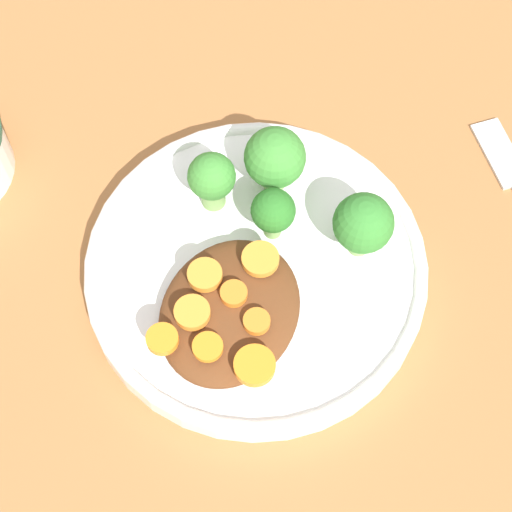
% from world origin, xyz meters
% --- Properties ---
extents(ground_plane, '(4.00, 4.00, 0.00)m').
position_xyz_m(ground_plane, '(0.00, 0.00, 0.00)').
color(ground_plane, '#9E6638').
extents(plate, '(0.25, 0.25, 0.03)m').
position_xyz_m(plate, '(0.00, 0.00, 0.01)').
color(plate, white).
rests_on(plate, ground_plane).
extents(stew_mound, '(0.09, 0.11, 0.02)m').
position_xyz_m(stew_mound, '(-0.00, 0.04, 0.03)').
color(stew_mound, '#5B3319').
rests_on(stew_mound, plate).
extents(broccoli_floret_0, '(0.03, 0.03, 0.05)m').
position_xyz_m(broccoli_floret_0, '(-0.00, -0.03, 0.05)').
color(broccoli_floret_0, '#759E51').
rests_on(broccoli_floret_0, plate).
extents(broccoli_floret_1, '(0.05, 0.05, 0.06)m').
position_xyz_m(broccoli_floret_1, '(0.02, -0.07, 0.05)').
color(broccoli_floret_1, '#7FA85B').
rests_on(broccoli_floret_1, plate).
extents(broccoli_floret_2, '(0.04, 0.04, 0.05)m').
position_xyz_m(broccoli_floret_2, '(0.05, -0.04, 0.05)').
color(broccoli_floret_2, '#759E51').
rests_on(broccoli_floret_2, plate).
extents(broccoli_floret_3, '(0.04, 0.04, 0.06)m').
position_xyz_m(broccoli_floret_3, '(-0.06, -0.04, 0.05)').
color(broccoli_floret_3, '#7FA85B').
rests_on(broccoli_floret_3, plate).
extents(carrot_slice_0, '(0.02, 0.02, 0.00)m').
position_xyz_m(carrot_slice_0, '(-0.00, 0.08, 0.05)').
color(carrot_slice_0, orange).
rests_on(carrot_slice_0, stew_mound).
extents(carrot_slice_1, '(0.03, 0.03, 0.01)m').
position_xyz_m(carrot_slice_1, '(-0.01, 0.01, 0.05)').
color(carrot_slice_1, orange).
rests_on(carrot_slice_1, stew_mound).
extents(carrot_slice_2, '(0.02, 0.02, 0.01)m').
position_xyz_m(carrot_slice_2, '(0.02, 0.03, 0.05)').
color(carrot_slice_2, orange).
rests_on(carrot_slice_2, stew_mound).
extents(carrot_slice_3, '(0.02, 0.02, 0.01)m').
position_xyz_m(carrot_slice_3, '(-0.02, 0.05, 0.05)').
color(carrot_slice_3, orange).
rests_on(carrot_slice_3, stew_mound).
extents(carrot_slice_4, '(0.03, 0.03, 0.01)m').
position_xyz_m(carrot_slice_4, '(-0.03, 0.08, 0.05)').
color(carrot_slice_4, orange).
rests_on(carrot_slice_4, stew_mound).
extents(carrot_slice_5, '(0.02, 0.02, 0.01)m').
position_xyz_m(carrot_slice_5, '(0.02, 0.06, 0.05)').
color(carrot_slice_5, orange).
rests_on(carrot_slice_5, stew_mound).
extents(carrot_slice_6, '(0.02, 0.02, 0.01)m').
position_xyz_m(carrot_slice_6, '(-0.00, 0.04, 0.05)').
color(carrot_slice_6, orange).
rests_on(carrot_slice_6, stew_mound).
extents(carrot_slice_7, '(0.02, 0.02, 0.01)m').
position_xyz_m(carrot_slice_7, '(0.03, 0.09, 0.05)').
color(carrot_slice_7, orange).
rests_on(carrot_slice_7, stew_mound).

